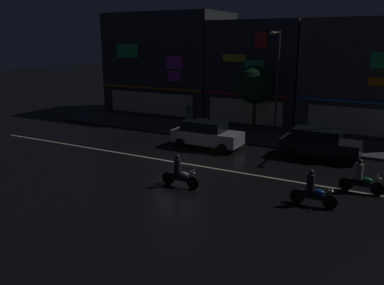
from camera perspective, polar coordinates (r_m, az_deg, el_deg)
ground_plane at (r=22.32m, az=-2.26°, el=-2.79°), size 140.00×140.00×0.00m
lane_divider_stripe at (r=22.31m, az=-2.26°, el=-2.78°), size 27.19×0.16×0.01m
sidewalk_far at (r=29.10m, az=5.76°, el=1.33°), size 28.63×4.38×0.14m
storefront_left_block at (r=37.23m, az=-3.12°, el=10.92°), size 10.23×6.61×8.79m
storefront_center_block at (r=31.61m, az=24.53°, el=8.33°), size 9.65×6.31×7.97m
storefront_right_block at (r=33.54m, az=9.64°, el=9.67°), size 7.27×6.62×7.97m
streetlamp_west at (r=27.93m, az=11.78°, el=9.28°), size 0.44×1.64×6.97m
pedestrian_on_sidewalk at (r=29.58m, az=-0.52°, el=3.54°), size 0.41×0.41×1.96m
street_tree at (r=28.90m, az=8.86°, el=7.98°), size 2.65×2.65×4.67m
parked_car_near_kerb at (r=24.03m, az=17.44°, el=-0.06°), size 4.30×1.98×1.67m
parked_car_trailing at (r=25.15m, az=2.02°, el=1.21°), size 4.30×1.98×1.67m
motorcycle_lead at (r=17.14m, az=16.58°, el=-6.51°), size 1.90×0.60×1.52m
motorcycle_following at (r=19.26m, az=22.63°, el=-4.73°), size 1.90×0.60×1.52m
motorcycle_opposite_lane at (r=18.52m, az=-1.78°, el=-4.34°), size 1.90×0.60×1.52m
traffic_cone at (r=26.24m, az=2.73°, el=0.42°), size 0.36×0.36×0.55m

